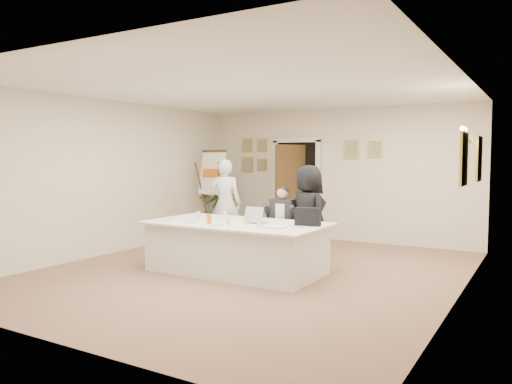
{
  "coord_description": "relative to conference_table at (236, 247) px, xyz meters",
  "views": [
    {
      "loc": [
        3.94,
        -6.53,
        1.77
      ],
      "look_at": [
        -0.26,
        0.6,
        1.19
      ],
      "focal_mm": 35.0,
      "sensor_mm": 36.0,
      "label": 1
    }
  ],
  "objects": [
    {
      "name": "pictures_back_wall",
      "position": [
        -0.62,
        3.61,
        1.46
      ],
      "size": [
        3.4,
        0.06,
        0.8
      ],
      "primitive_type": null,
      "color": "gold",
      "rests_on": "wall_back"
    },
    {
      "name": "glass_d",
      "position": [
        -0.34,
        0.18,
        0.45
      ],
      "size": [
        0.08,
        0.08,
        0.14
      ],
      "primitive_type": "cylinder",
      "rotation": [
        0.0,
        0.0,
        -0.29
      ],
      "color": "silver",
      "rests_on": "conference_table"
    },
    {
      "name": "wall_front",
      "position": [
        0.18,
        -3.36,
        1.01
      ],
      "size": [
        6.0,
        0.1,
        2.8
      ],
      "primitive_type": "cube",
      "color": "white",
      "rests_on": "floor"
    },
    {
      "name": "wall_left",
      "position": [
        -2.82,
        0.14,
        1.01
      ],
      "size": [
        0.1,
        7.0,
        2.8
      ],
      "primitive_type": "cube",
      "color": "white",
      "rests_on": "floor"
    },
    {
      "name": "laptop_bag",
      "position": [
        1.1,
        0.21,
        0.51
      ],
      "size": [
        0.39,
        0.16,
        0.27
      ],
      "primitive_type": "cube",
      "rotation": [
        0.0,
        0.0,
        0.16
      ],
      "color": "black",
      "rests_on": "conference_table"
    },
    {
      "name": "plate_near",
      "position": [
        -0.05,
        -0.47,
        0.39
      ],
      "size": [
        0.23,
        0.23,
        0.01
      ],
      "primitive_type": "cylinder",
      "rotation": [
        0.0,
        0.0,
        0.02
      ],
      "color": "white",
      "rests_on": "conference_table"
    },
    {
      "name": "wall_right",
      "position": [
        3.18,
        0.14,
        1.01
      ],
      "size": [
        0.1,
        7.0,
        2.8
      ],
      "primitive_type": "cube",
      "color": "white",
      "rests_on": "floor"
    },
    {
      "name": "pictures_right_wall",
      "position": [
        3.15,
        1.34,
        1.36
      ],
      "size": [
        0.06,
        2.2,
        0.8
      ],
      "primitive_type": null,
      "color": "gold",
      "rests_on": "wall_right"
    },
    {
      "name": "wall_sconce",
      "position": [
        3.08,
        1.34,
        1.71
      ],
      "size": [
        0.2,
        0.3,
        0.24
      ],
      "primitive_type": null,
      "color": "gold",
      "rests_on": "wall_right"
    },
    {
      "name": "glass_b",
      "position": [
        0.12,
        -0.41,
        0.45
      ],
      "size": [
        0.07,
        0.07,
        0.14
      ],
      "primitive_type": "cylinder",
      "rotation": [
        0.0,
        0.0,
        0.06
      ],
      "color": "silver",
      "rests_on": "conference_table"
    },
    {
      "name": "ceiling",
      "position": [
        0.18,
        0.14,
        2.41
      ],
      "size": [
        6.0,
        7.0,
        0.02
      ],
      "primitive_type": "cube",
      "color": "white",
      "rests_on": "wall_back"
    },
    {
      "name": "steel_jug",
      "position": [
        -0.43,
        -0.13,
        0.44
      ],
      "size": [
        0.1,
        0.1,
        0.11
      ],
      "primitive_type": "cylinder",
      "rotation": [
        0.0,
        0.0,
        0.04
      ],
      "color": "silver",
      "rests_on": "conference_table"
    },
    {
      "name": "flip_chart",
      "position": [
        -2.19,
        2.55,
        0.48
      ],
      "size": [
        0.67,
        0.45,
        1.89
      ],
      "color": "#3E2813",
      "rests_on": "floor"
    },
    {
      "name": "standing_woman",
      "position": [
        0.73,
        1.04,
        0.43
      ],
      "size": [
        0.96,
        0.86,
        1.65
      ],
      "primitive_type": "imported",
      "rotation": [
        0.0,
        0.0,
        2.62
      ],
      "color": "black",
      "rests_on": "floor"
    },
    {
      "name": "floor",
      "position": [
        0.18,
        0.14,
        -0.39
      ],
      "size": [
        7.0,
        7.0,
        0.0
      ],
      "primitive_type": "plane",
      "color": "brown",
      "rests_on": "ground"
    },
    {
      "name": "glass_a",
      "position": [
        -0.67,
        -0.08,
        0.45
      ],
      "size": [
        0.07,
        0.07,
        0.14
      ],
      "primitive_type": "cylinder",
      "rotation": [
        0.0,
        0.0,
        0.12
      ],
      "color": "silver",
      "rests_on": "conference_table"
    },
    {
      "name": "plate_mid",
      "position": [
        -0.57,
        -0.41,
        0.39
      ],
      "size": [
        0.22,
        0.22,
        0.01
      ],
      "primitive_type": "cylinder",
      "rotation": [
        0.0,
        0.0,
        0.04
      ],
      "color": "white",
      "rests_on": "conference_table"
    },
    {
      "name": "plate_left",
      "position": [
        -1.03,
        -0.3,
        0.39
      ],
      "size": [
        0.22,
        0.22,
        0.01
      ],
      "primitive_type": "cylinder",
      "rotation": [
        0.0,
        0.0,
        0.01
      ],
      "color": "white",
      "rests_on": "conference_table"
    },
    {
      "name": "glass_c",
      "position": [
        0.56,
        -0.27,
        0.45
      ],
      "size": [
        0.08,
        0.08,
        0.14
      ],
      "primitive_type": "cylinder",
      "rotation": [
        0.0,
        0.0,
        -0.24
      ],
      "color": "silver",
      "rests_on": "conference_table"
    },
    {
      "name": "potted_palm",
      "position": [
        -2.62,
        3.34,
        0.2
      ],
      "size": [
        1.38,
        1.34,
        1.18
      ],
      "primitive_type": "imported",
      "rotation": [
        0.0,
        0.0,
        0.54
      ],
      "color": "#366622",
      "rests_on": "floor"
    },
    {
      "name": "doorway",
      "position": [
        -0.71,
        3.46,
        0.65
      ],
      "size": [
        1.14,
        0.86,
        2.2
      ],
      "color": "black",
      "rests_on": "floor"
    },
    {
      "name": "standing_man",
      "position": [
        -1.38,
        1.74,
        0.48
      ],
      "size": [
        0.73,
        0.59,
        1.74
      ],
      "primitive_type": "imported",
      "rotation": [
        0.0,
        0.0,
        3.46
      ],
      "color": "white",
      "rests_on": "floor"
    },
    {
      "name": "conference_table",
      "position": [
        0.0,
        0.0,
        0.0
      ],
      "size": [
        2.75,
        1.47,
        0.78
      ],
      "color": "silver",
      "rests_on": "floor"
    },
    {
      "name": "paper_stack",
      "position": [
        0.81,
        -0.26,
        0.4
      ],
      "size": [
        0.37,
        0.3,
        0.03
      ],
      "primitive_type": "cube",
      "rotation": [
        0.0,
        0.0,
        0.26
      ],
      "color": "white",
      "rests_on": "conference_table"
    },
    {
      "name": "wall_back",
      "position": [
        0.18,
        3.64,
        1.01
      ],
      "size": [
        6.0,
        0.1,
        2.8
      ],
      "primitive_type": "cube",
      "color": "white",
      "rests_on": "floor"
    },
    {
      "name": "laptop",
      "position": [
        0.32,
        0.11,
        0.52
      ],
      "size": [
        0.35,
        0.37,
        0.28
      ],
      "primitive_type": null,
      "rotation": [
        0.0,
        0.0,
        -0.09
      ],
      "color": "#B7BABC",
      "rests_on": "conference_table"
    },
    {
      "name": "oj_glass",
      "position": [
        -0.24,
        -0.37,
        0.45
      ],
      "size": [
        0.08,
        0.08,
        0.13
      ],
      "primitive_type": "cylinder",
      "rotation": [
        0.0,
        0.0,
        -0.21
      ],
      "color": "orange",
      "rests_on": "conference_table"
    },
    {
      "name": "seated_man",
      "position": [
        0.26,
        1.01,
        0.26
      ],
      "size": [
        0.64,
        0.67,
        1.3
      ],
      "primitive_type": null,
      "rotation": [
        0.0,
        0.0,
        -0.14
      ],
      "color": "black",
      "rests_on": "floor"
    }
  ]
}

